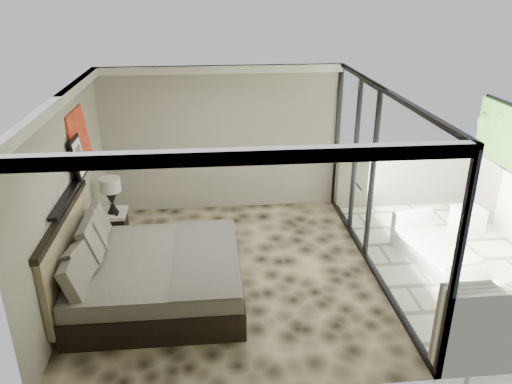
{
  "coord_description": "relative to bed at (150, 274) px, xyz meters",
  "views": [
    {
      "loc": [
        -0.24,
        -6.68,
        4.17
      ],
      "look_at": [
        0.45,
        0.4,
        1.18
      ],
      "focal_mm": 35.0,
      "sensor_mm": 36.0,
      "label": 1
    }
  ],
  "objects": [
    {
      "name": "glass_wall",
      "position": [
        3.38,
        0.55,
        1.02
      ],
      "size": [
        0.08,
        5.0,
        2.8
      ],
      "primitive_type": "cube",
      "color": "white",
      "rests_on": "floor"
    },
    {
      "name": "lounger",
      "position": [
        4.45,
        0.64,
        -0.2
      ],
      "size": [
        1.04,
        1.61,
        0.58
      ],
      "rotation": [
        0.0,
        0.0,
        0.22
      ],
      "color": "silver",
      "rests_on": "terrace_slab"
    },
    {
      "name": "nightstand",
      "position": [
        -0.84,
        1.86,
        -0.12
      ],
      "size": [
        0.57,
        0.57,
        0.52
      ],
      "primitive_type": "cube",
      "rotation": [
        0.0,
        0.0,
        -0.1
      ],
      "color": "black",
      "rests_on": "floor"
    },
    {
      "name": "ceiling",
      "position": [
        1.13,
        0.55,
        2.41
      ],
      "size": [
        4.5,
        5.0,
        0.02
      ],
      "primitive_type": "cube",
      "color": "silver",
      "rests_on": "back_wall"
    },
    {
      "name": "ottoman",
      "position": [
        5.48,
        1.54,
        -0.15
      ],
      "size": [
        0.52,
        0.52,
        0.46
      ],
      "primitive_type": "cube",
      "rotation": [
        0.0,
        0.0,
        0.15
      ],
      "color": "white",
      "rests_on": "terrace_slab"
    },
    {
      "name": "abstract_canvas",
      "position": [
        -1.06,
        1.36,
        1.59
      ],
      "size": [
        0.13,
        0.9,
        0.9
      ],
      "primitive_type": "cube",
      "rotation": [
        0.0,
        -0.1,
        0.0
      ],
      "color": "#B41D0F",
      "rests_on": "picture_ledge"
    },
    {
      "name": "picture_ledge",
      "position": [
        -1.05,
        0.65,
        1.12
      ],
      "size": [
        0.12,
        2.2,
        0.05
      ],
      "primitive_type": "cube",
      "color": "black",
      "rests_on": "left_wall"
    },
    {
      "name": "table_lamp",
      "position": [
        -0.79,
        1.83,
        0.54
      ],
      "size": [
        0.35,
        0.35,
        0.63
      ],
      "color": "black",
      "rests_on": "nightstand"
    },
    {
      "name": "back_wall",
      "position": [
        1.13,
        3.04,
        1.02
      ],
      "size": [
        4.5,
        0.02,
        2.8
      ],
      "primitive_type": "cube",
      "color": "gray",
      "rests_on": "floor"
    },
    {
      "name": "bed",
      "position": [
        0.0,
        0.0,
        0.0
      ],
      "size": [
        2.38,
        2.3,
        1.32
      ],
      "color": "black",
      "rests_on": "floor"
    },
    {
      "name": "framed_print",
      "position": [
        -1.01,
        0.97,
        1.44
      ],
      "size": [
        0.11,
        0.5,
        0.6
      ],
      "primitive_type": "cube",
      "rotation": [
        0.0,
        -0.14,
        0.0
      ],
      "color": "black",
      "rests_on": "picture_ledge"
    },
    {
      "name": "floor",
      "position": [
        1.13,
        0.55,
        -0.38
      ],
      "size": [
        5.0,
        5.0,
        0.0
      ],
      "primitive_type": "plane",
      "color": "black",
      "rests_on": "ground"
    },
    {
      "name": "terrace_slab",
      "position": [
        4.88,
        0.55,
        -0.44
      ],
      "size": [
        3.0,
        5.0,
        0.12
      ],
      "primitive_type": "cube",
      "color": "beige",
      "rests_on": "ground"
    },
    {
      "name": "left_wall",
      "position": [
        -1.11,
        0.55,
        1.02
      ],
      "size": [
        0.02,
        5.0,
        2.8
      ],
      "primitive_type": "cube",
      "color": "gray",
      "rests_on": "floor"
    }
  ]
}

